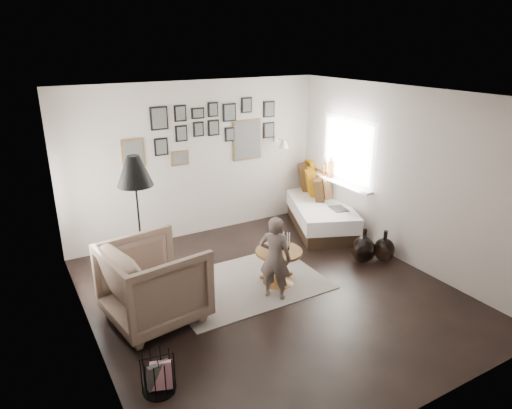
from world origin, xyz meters
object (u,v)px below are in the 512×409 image
magazine_basket (158,374)px  demijohn_small (384,249)px  daybed (315,206)px  armchair (154,282)px  floor_lamp (135,176)px  pedestal_table (279,268)px  child (275,258)px  vase (273,242)px  demijohn_large (363,249)px

magazine_basket → demijohn_small: demijohn_small is taller
daybed → magazine_basket: (-3.88, -2.70, -0.15)m
armchair → floor_lamp: floor_lamp is taller
pedestal_table → child: child is taller
vase → floor_lamp: 1.99m
magazine_basket → demijohn_large: (3.57, 1.07, 0.02)m
daybed → magazine_basket: 4.73m
vase → child: bearing=-118.2°
daybed → magazine_basket: size_ratio=5.98×
vase → daybed: daybed is taller
floor_lamp → child: (1.45, -0.94, -1.06)m
demijohn_large → armchair: bearing=177.8°
vase → floor_lamp: size_ratio=0.24×
demijohn_large → demijohn_small: 0.34m
floor_lamp → magazine_basket: (-0.42, -1.82, -1.44)m
vase → daybed: (1.85, 1.51, -0.30)m
daybed → demijohn_small: 1.76m
demijohn_small → pedestal_table: bearing=173.0°
daybed → floor_lamp: 3.80m
armchair → demijohn_large: 3.21m
armchair → demijohn_small: size_ratio=2.19×
demijohn_large → vase: bearing=175.6°
magazine_basket → armchair: bearing=72.7°
pedestal_table → magazine_basket: 2.41m
daybed → floor_lamp: bearing=-142.8°
pedestal_table → magazine_basket: (-2.11, -1.17, -0.04)m
demijohn_small → daybed: bearing=89.9°
daybed → floor_lamp: floor_lamp is taller
floor_lamp → vase: bearing=-21.6°
magazine_basket → child: 2.10m
daybed → floor_lamp: (-3.46, -0.88, 1.29)m
floor_lamp → demijohn_large: bearing=-13.5°
vase → armchair: size_ratio=0.42×
demijohn_large → child: (-1.70, -0.18, 0.36)m
armchair → demijohn_small: 3.53m
armchair → demijohn_large: armchair is taller
daybed → magazine_basket: bearing=-122.3°
daybed → demijohn_small: bearing=-67.1°
magazine_basket → child: bearing=25.4°
vase → demijohn_large: 1.60m
armchair → pedestal_table: bearing=-99.1°
vase → demijohn_small: 1.92m
armchair → magazine_basket: 1.28m
magazine_basket → demijohn_small: 4.00m
pedestal_table → demijohn_large: bearing=-3.9°
daybed → child: bearing=-115.1°
floor_lamp → child: floor_lamp is taller
vase → demijohn_small: bearing=-7.4°
vase → armchair: bearing=179.8°
daybed → demijohn_large: (-0.31, -1.63, -0.13)m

